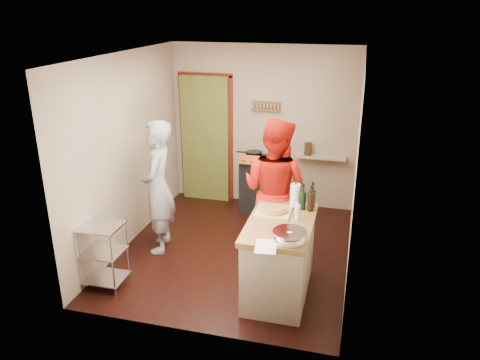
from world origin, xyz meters
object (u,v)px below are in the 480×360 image
Objects in this scene: wire_shelving at (103,252)px; person_red at (275,190)px; stove at (261,183)px; island at (280,256)px; person_stripe at (158,187)px.

person_red reaches higher than wire_shelving.
island reaches higher than stove.
person_stripe reaches higher than stove.
person_stripe is 1.54m from person_red.
island reaches higher than wire_shelving.
stove is 1.26× the size of wire_shelving.
wire_shelving is 2.06m from island.
wire_shelving is (-1.33, -2.62, -0.01)m from stove.
wire_shelving is 1.14m from person_stripe.
stove reaches higher than wire_shelving.
person_stripe is at bearing 159.72° from island.
stove is 2.37m from island.
island is at bearing -72.76° from stove.
wire_shelving is 0.59× the size of island.
stove is at bearing 63.15° from wire_shelving.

